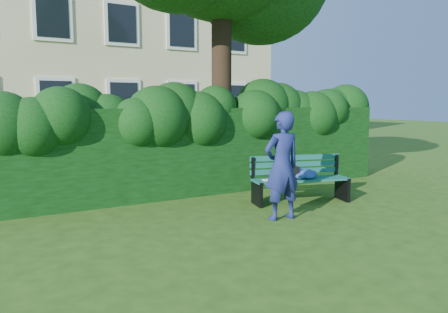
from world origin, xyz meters
TOP-DOWN VIEW (x-y plane):
  - ground at (0.00, 0.00)m, footprint 80.00×80.00m
  - apartment_building at (-0.00, 13.99)m, footprint 16.00×8.08m
  - hedge at (0.00, 2.20)m, footprint 10.00×1.00m
  - park_bench at (1.49, 0.31)m, footprint 1.95×1.04m
  - man_reading at (0.44, -0.51)m, footprint 0.67×0.46m

SIDE VIEW (x-z plane):
  - ground at x=0.00m, z-range 0.00..0.00m
  - park_bench at x=1.49m, z-range 0.05..0.94m
  - man_reading at x=0.44m, z-range 0.00..1.77m
  - hedge at x=0.00m, z-range 0.00..1.80m
  - apartment_building at x=0.00m, z-range 0.00..12.00m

